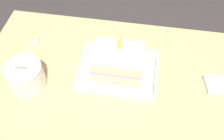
{
  "coord_description": "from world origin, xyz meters",
  "views": [
    {
      "loc": [
        0.14,
        -0.67,
        1.62
      ],
      "look_at": [
        0.02,
        0.02,
        0.76
      ],
      "focal_mm": 43.36,
      "sensor_mm": 36.0,
      "label": 1
    }
  ],
  "objects_px": {
    "napkin_pile": "(216,85)",
    "birthday_cake": "(119,61)",
    "serving_spoon_near_tray": "(34,44)",
    "foil_tray": "(119,71)",
    "bowl_stack": "(26,76)"
  },
  "relations": [
    {
      "from": "napkin_pile",
      "to": "birthday_cake",
      "type": "bearing_deg",
      "value": 178.89
    },
    {
      "from": "birthday_cake",
      "to": "serving_spoon_near_tray",
      "type": "bearing_deg",
      "value": 166.51
    },
    {
      "from": "foil_tray",
      "to": "serving_spoon_near_tray",
      "type": "height_order",
      "value": "foil_tray"
    },
    {
      "from": "foil_tray",
      "to": "bowl_stack",
      "type": "height_order",
      "value": "bowl_stack"
    },
    {
      "from": "birthday_cake",
      "to": "napkin_pile",
      "type": "xyz_separation_m",
      "value": [
        0.39,
        -0.01,
        -0.06
      ]
    },
    {
      "from": "birthday_cake",
      "to": "napkin_pile",
      "type": "bearing_deg",
      "value": -1.11
    },
    {
      "from": "bowl_stack",
      "to": "napkin_pile",
      "type": "relative_size",
      "value": 1.65
    },
    {
      "from": "foil_tray",
      "to": "napkin_pile",
      "type": "distance_m",
      "value": 0.39
    },
    {
      "from": "foil_tray",
      "to": "napkin_pile",
      "type": "bearing_deg",
      "value": -1.11
    },
    {
      "from": "birthday_cake",
      "to": "napkin_pile",
      "type": "height_order",
      "value": "birthday_cake"
    },
    {
      "from": "foil_tray",
      "to": "serving_spoon_near_tray",
      "type": "xyz_separation_m",
      "value": [
        -0.41,
        0.1,
        -0.0
      ]
    },
    {
      "from": "bowl_stack",
      "to": "serving_spoon_near_tray",
      "type": "distance_m",
      "value": 0.23
    },
    {
      "from": "bowl_stack",
      "to": "serving_spoon_near_tray",
      "type": "height_order",
      "value": "bowl_stack"
    },
    {
      "from": "birthday_cake",
      "to": "bowl_stack",
      "type": "distance_m",
      "value": 0.37
    },
    {
      "from": "bowl_stack",
      "to": "serving_spoon_near_tray",
      "type": "bearing_deg",
      "value": 103.99
    }
  ]
}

